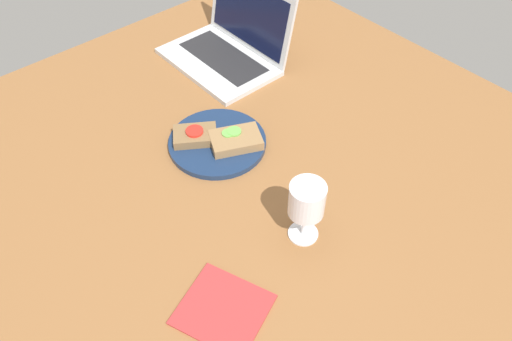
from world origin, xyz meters
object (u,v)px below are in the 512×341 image
plate (216,143)px  laptop (230,43)px  wine_glass (307,202)px  sandwich_with_tomato (195,135)px  sandwich_with_cucumber (236,140)px  napkin (223,309)px

plate → laptop: bearing=135.3°
wine_glass → laptop: size_ratio=0.44×
plate → sandwich_with_tomato: (-3.70, -3.05, 1.85)cm
sandwich_with_tomato → sandwich_with_cucumber: same height
plate → napkin: size_ratio=1.54×
plate → napkin: 41.93cm
sandwich_with_cucumber → laptop: size_ratio=0.42×
sandwich_with_tomato → laptop: size_ratio=0.37×
laptop → plate: bearing=-44.7°
sandwich_with_tomato → napkin: sandwich_with_tomato is taller
sandwich_with_tomato → sandwich_with_cucumber: bearing=39.9°
sandwich_with_cucumber → napkin: 41.16cm
sandwich_with_tomato → sandwich_with_cucumber: 9.54cm
sandwich_with_cucumber → plate: bearing=-139.7°
plate → wine_glass: 32.89cm
wine_glass → napkin: size_ratio=0.95×
plate → sandwich_with_cucumber: 5.10cm
sandwich_with_tomato → napkin: bearing=-30.2°
sandwich_with_tomato → wine_glass: 35.93cm
plate → laptop: (-25.52, 25.29, 3.93)cm
wine_glass → laptop: (-56.96, 27.89, -5.38)cm
sandwich_with_cucumber → napkin: (30.16, -27.90, -2.38)cm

